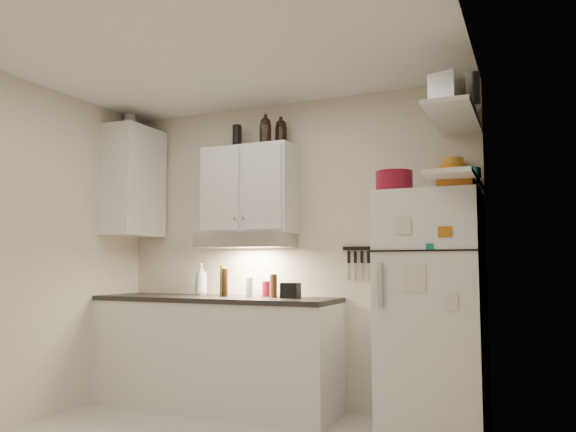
% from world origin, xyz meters
% --- Properties ---
extents(ceiling, '(3.20, 3.00, 0.02)m').
position_xyz_m(ceiling, '(0.00, 0.00, 2.61)').
color(ceiling, white).
rests_on(ceiling, ground).
extents(back_wall, '(3.20, 0.02, 2.60)m').
position_xyz_m(back_wall, '(0.00, 1.51, 1.30)').
color(back_wall, beige).
rests_on(back_wall, ground).
extents(left_wall, '(0.02, 3.00, 2.60)m').
position_xyz_m(left_wall, '(-1.61, 0.00, 1.30)').
color(left_wall, beige).
rests_on(left_wall, ground).
extents(right_wall, '(0.02, 3.00, 2.60)m').
position_xyz_m(right_wall, '(1.61, 0.00, 1.30)').
color(right_wall, beige).
rests_on(right_wall, ground).
extents(base_cabinet, '(2.10, 0.60, 0.88)m').
position_xyz_m(base_cabinet, '(-0.55, 1.20, 0.44)').
color(base_cabinet, white).
rests_on(base_cabinet, floor).
extents(countertop, '(2.10, 0.62, 0.04)m').
position_xyz_m(countertop, '(-0.55, 1.20, 0.90)').
color(countertop, '#272422').
rests_on(countertop, base_cabinet).
extents(upper_cabinet, '(0.80, 0.33, 0.75)m').
position_xyz_m(upper_cabinet, '(-0.30, 1.33, 1.83)').
color(upper_cabinet, white).
rests_on(upper_cabinet, back_wall).
extents(side_cabinet, '(0.33, 0.55, 1.00)m').
position_xyz_m(side_cabinet, '(-1.44, 1.20, 1.95)').
color(side_cabinet, white).
rests_on(side_cabinet, left_wall).
extents(range_hood, '(0.76, 0.46, 0.12)m').
position_xyz_m(range_hood, '(-0.30, 1.27, 1.39)').
color(range_hood, silver).
rests_on(range_hood, back_wall).
extents(fridge, '(0.70, 0.68, 1.70)m').
position_xyz_m(fridge, '(1.25, 1.16, 0.85)').
color(fridge, white).
rests_on(fridge, floor).
extents(shelf_hi, '(0.30, 0.95, 0.03)m').
position_xyz_m(shelf_hi, '(1.45, 1.02, 2.20)').
color(shelf_hi, white).
rests_on(shelf_hi, right_wall).
extents(shelf_lo, '(0.30, 0.95, 0.03)m').
position_xyz_m(shelf_lo, '(1.45, 1.02, 1.76)').
color(shelf_lo, white).
rests_on(shelf_lo, right_wall).
extents(knife_strip, '(0.42, 0.02, 0.03)m').
position_xyz_m(knife_strip, '(0.70, 1.49, 1.32)').
color(knife_strip, black).
rests_on(knife_strip, back_wall).
extents(dutch_oven, '(0.30, 0.30, 0.15)m').
position_xyz_m(dutch_oven, '(1.03, 1.02, 1.78)').
color(dutch_oven, maroon).
rests_on(dutch_oven, fridge).
extents(book_stack, '(0.26, 0.31, 0.09)m').
position_xyz_m(book_stack, '(1.44, 0.97, 1.75)').
color(book_stack, '#C16218').
rests_on(book_stack, fridge).
extents(spice_jar, '(0.08, 0.08, 0.11)m').
position_xyz_m(spice_jar, '(1.32, 1.07, 1.75)').
color(spice_jar, silver).
rests_on(spice_jar, fridge).
extents(stock_pot, '(0.36, 0.36, 0.20)m').
position_xyz_m(stock_pot, '(1.43, 1.31, 2.31)').
color(stock_pot, silver).
rests_on(stock_pot, shelf_hi).
extents(tin_a, '(0.25, 0.24, 0.22)m').
position_xyz_m(tin_a, '(1.52, 0.88, 2.33)').
color(tin_a, '#AAAAAD').
rests_on(tin_a, shelf_hi).
extents(tin_b, '(0.22, 0.22, 0.18)m').
position_xyz_m(tin_b, '(1.45, 0.67, 2.30)').
color(tin_b, '#AAAAAD').
rests_on(tin_b, shelf_hi).
extents(bowl_teal, '(0.25, 0.25, 0.10)m').
position_xyz_m(bowl_teal, '(1.42, 1.35, 1.83)').
color(bowl_teal, '#167978').
rests_on(bowl_teal, shelf_lo).
extents(bowl_orange, '(0.20, 0.20, 0.06)m').
position_xyz_m(bowl_orange, '(1.39, 1.41, 1.91)').
color(bowl_orange, orange).
rests_on(bowl_orange, bowl_teal).
extents(bowl_yellow, '(0.16, 0.16, 0.05)m').
position_xyz_m(bowl_yellow, '(1.39, 1.41, 1.96)').
color(bowl_yellow, orange).
rests_on(bowl_yellow, bowl_orange).
extents(plates, '(0.33, 0.33, 0.06)m').
position_xyz_m(plates, '(1.49, 1.03, 1.81)').
color(plates, '#167978').
rests_on(plates, shelf_lo).
extents(growler_a, '(0.13, 0.13, 0.24)m').
position_xyz_m(growler_a, '(-0.12, 1.27, 2.32)').
color(growler_a, black).
rests_on(growler_a, upper_cabinet).
extents(growler_b, '(0.13, 0.13, 0.24)m').
position_xyz_m(growler_b, '(-0.04, 1.41, 2.32)').
color(growler_b, black).
rests_on(growler_b, upper_cabinet).
extents(thermos_a, '(0.10, 0.10, 0.22)m').
position_xyz_m(thermos_a, '(-0.46, 1.40, 2.31)').
color(thermos_a, black).
rests_on(thermos_a, upper_cabinet).
extents(thermos_b, '(0.08, 0.08, 0.22)m').
position_xyz_m(thermos_b, '(-0.45, 1.36, 2.31)').
color(thermos_b, black).
rests_on(thermos_b, upper_cabinet).
extents(side_jar, '(0.11, 0.11, 0.14)m').
position_xyz_m(side_jar, '(-1.51, 1.22, 2.52)').
color(side_jar, silver).
rests_on(side_jar, side_cabinet).
extents(soap_bottle, '(0.14, 0.14, 0.31)m').
position_xyz_m(soap_bottle, '(-0.78, 1.34, 1.08)').
color(soap_bottle, white).
rests_on(soap_bottle, countertop).
extents(pepper_mill, '(0.07, 0.07, 0.19)m').
position_xyz_m(pepper_mill, '(-0.04, 1.26, 1.02)').
color(pepper_mill, brown).
rests_on(pepper_mill, countertop).
extents(oil_bottle, '(0.06, 0.06, 0.26)m').
position_xyz_m(oil_bottle, '(-0.50, 1.23, 1.05)').
color(oil_bottle, '#595F17').
rests_on(oil_bottle, countertop).
extents(vinegar_bottle, '(0.06, 0.06, 0.24)m').
position_xyz_m(vinegar_bottle, '(-0.46, 1.20, 1.04)').
color(vinegar_bottle, black).
rests_on(vinegar_bottle, countertop).
extents(clear_bottle, '(0.05, 0.05, 0.16)m').
position_xyz_m(clear_bottle, '(-0.25, 1.24, 1.00)').
color(clear_bottle, silver).
rests_on(clear_bottle, countertop).
extents(red_jar, '(0.08, 0.08, 0.13)m').
position_xyz_m(red_jar, '(-0.15, 1.35, 0.98)').
color(red_jar, maroon).
rests_on(red_jar, countertop).
extents(caddy, '(0.15, 0.10, 0.12)m').
position_xyz_m(caddy, '(0.13, 1.23, 0.98)').
color(caddy, black).
rests_on(caddy, countertop).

